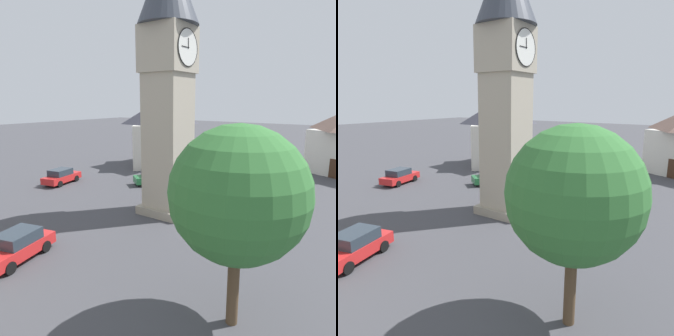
# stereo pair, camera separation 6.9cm
# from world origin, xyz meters

# --- Properties ---
(ground_plane) EXTENTS (200.00, 200.00, 0.00)m
(ground_plane) POSITION_xyz_m (0.00, 0.00, 0.00)
(ground_plane) COLOR #424247
(clock_tower) EXTENTS (4.24, 4.24, 18.76)m
(clock_tower) POSITION_xyz_m (0.00, 0.00, 10.92)
(clock_tower) COLOR gray
(clock_tower) RESTS_ON ground
(car_blue_kerb) EXTENTS (4.37, 2.44, 1.53)m
(car_blue_kerb) POSITION_xyz_m (-5.29, 4.45, 0.76)
(car_blue_kerb) COLOR #236B38
(car_blue_kerb) RESTS_ON ground
(car_silver_kerb) EXTENTS (4.32, 3.81, 1.53)m
(car_silver_kerb) POSITION_xyz_m (-5.74, -5.73, 0.76)
(car_silver_kerb) COLOR #236B38
(car_silver_kerb) RESTS_ON ground
(car_red_corner) EXTENTS (4.39, 2.53, 1.53)m
(car_red_corner) POSITION_xyz_m (-0.54, -13.68, 0.76)
(car_red_corner) COLOR red
(car_red_corner) RESTS_ON ground
(car_white_side) EXTENTS (3.64, 4.39, 1.53)m
(car_white_side) POSITION_xyz_m (-11.37, 1.80, 0.76)
(car_white_side) COLOR white
(car_white_side) RESTS_ON ground
(car_black_far) EXTENTS (4.43, 2.71, 1.53)m
(car_black_far) POSITION_xyz_m (10.59, -2.36, 0.76)
(car_black_far) COLOR red
(car_black_far) RESTS_ON ground
(car_green_alley) EXTENTS (4.37, 2.42, 1.53)m
(car_green_alley) POSITION_xyz_m (0.38, 6.04, 0.76)
(car_green_alley) COLOR #2D5BB7
(car_green_alley) RESTS_ON ground
(pedestrian) EXTENTS (0.54, 0.31, 1.69)m
(pedestrian) POSITION_xyz_m (-7.33, 2.11, 1.01)
(pedestrian) COLOR #2D3351
(pedestrian) RESTS_ON ground
(tree) EXTENTS (4.94, 4.94, 7.57)m
(tree) POSITION_xyz_m (8.56, 8.97, 5.09)
(tree) COLOR brown
(tree) RESTS_ON ground
(building_terrace_right) EXTENTS (10.38, 10.31, 8.45)m
(building_terrace_right) POSITION_xyz_m (-14.00, -11.04, 4.32)
(building_terrace_right) COLOR silver
(building_terrace_right) RESTS_ON ground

